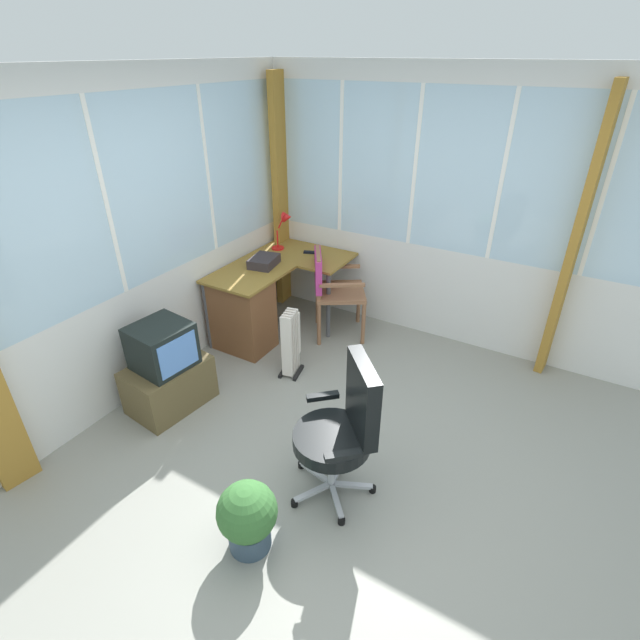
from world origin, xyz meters
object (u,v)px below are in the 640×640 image
(desk, at_px, (247,307))
(wooden_armchair, at_px, (328,282))
(paper_tray, at_px, (264,261))
(tv_on_stand, at_px, (167,372))
(office_chair, at_px, (345,424))
(tv_remote, at_px, (311,252))
(desk_lamp, at_px, (285,224))
(potted_plant, at_px, (248,516))
(space_heater, at_px, (291,342))

(desk, xyz_separation_m, wooden_armchair, (0.56, -0.59, 0.18))
(paper_tray, height_order, tv_on_stand, paper_tray)
(wooden_armchair, relative_size, office_chair, 0.90)
(paper_tray, relative_size, office_chair, 0.30)
(desk, distance_m, tv_remote, 0.91)
(desk_lamp, height_order, wooden_armchair, desk_lamp)
(tv_remote, bearing_deg, tv_on_stand, 152.40)
(wooden_armchair, relative_size, potted_plant, 1.91)
(tv_remote, bearing_deg, desk, 142.37)
(tv_remote, distance_m, tv_on_stand, 1.95)
(paper_tray, bearing_deg, desk_lamp, 9.78)
(tv_on_stand, xyz_separation_m, space_heater, (0.89, -0.61, -0.01))
(office_chair, relative_size, potted_plant, 2.12)
(paper_tray, relative_size, tv_on_stand, 0.40)
(tv_remote, relative_size, office_chair, 0.15)
(tv_remote, height_order, office_chair, office_chair)
(office_chair, distance_m, potted_plant, 0.78)
(desk_lamp, bearing_deg, potted_plant, -150.77)
(desk, height_order, tv_on_stand, tv_on_stand)
(tv_on_stand, bearing_deg, desk_lamp, 3.12)
(office_chair, distance_m, tv_on_stand, 1.65)
(office_chair, xyz_separation_m, space_heater, (0.94, 1.02, -0.24))
(office_chair, relative_size, space_heater, 1.58)
(desk, relative_size, paper_tray, 4.59)
(space_heater, bearing_deg, desk_lamp, 35.30)
(desk_lamp, distance_m, tv_on_stand, 2.02)
(desk_lamp, height_order, space_heater, desk_lamp)
(office_chair, bearing_deg, potted_plant, 157.42)
(paper_tray, distance_m, space_heater, 0.92)
(desk_lamp, height_order, office_chair, desk_lamp)
(desk_lamp, xyz_separation_m, office_chair, (-1.95, -1.74, -0.44))
(desk, height_order, desk_lamp, desk_lamp)
(desk_lamp, relative_size, office_chair, 0.39)
(desk, height_order, space_heater, desk)
(wooden_armchair, distance_m, office_chair, 2.01)
(desk, distance_m, desk_lamp, 1.01)
(desk, xyz_separation_m, tv_on_stand, (-1.09, -0.02, -0.07))
(tv_on_stand, relative_size, space_heater, 1.20)
(desk, relative_size, office_chair, 1.38)
(tv_on_stand, relative_size, potted_plant, 1.61)
(potted_plant, bearing_deg, desk, 37.51)
(tv_on_stand, bearing_deg, potted_plant, -117.57)
(desk, relative_size, potted_plant, 2.93)
(desk, distance_m, office_chair, 2.02)
(tv_remote, xyz_separation_m, potted_plant, (-2.61, -1.14, -0.49))
(desk_lamp, xyz_separation_m, potted_plant, (-2.62, -1.46, -0.74))
(desk, relative_size, wooden_armchair, 1.53)
(desk_lamp, xyz_separation_m, space_heater, (-1.01, -0.72, -0.67))
(potted_plant, bearing_deg, desk_lamp, 29.23)
(office_chair, bearing_deg, space_heater, 47.37)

